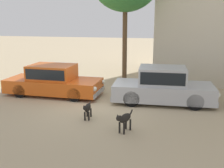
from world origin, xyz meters
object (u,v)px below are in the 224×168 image
at_px(parked_sedan_nearest, 53,80).
at_px(stray_dog_spotted, 87,108).
at_px(stray_dog_tan, 124,119).
at_px(parked_sedan_second, 163,85).

distance_m(parked_sedan_nearest, stray_dog_spotted, 3.64).
bearing_deg(stray_dog_tan, stray_dog_spotted, -97.83).
bearing_deg(parked_sedan_nearest, stray_dog_spotted, -45.66).
xyz_separation_m(parked_sedan_nearest, stray_dog_tan, (3.98, -3.43, -0.26)).
xyz_separation_m(parked_sedan_nearest, parked_sedan_second, (5.01, -0.08, 0.05)).
relative_size(parked_sedan_nearest, stray_dog_spotted, 4.69).
relative_size(parked_sedan_nearest, stray_dog_tan, 4.93).
height_order(parked_sedan_second, stray_dog_spotted, parked_sedan_second).
bearing_deg(parked_sedan_nearest, parked_sedan_second, -0.45).
bearing_deg(parked_sedan_second, stray_dog_tan, -109.98).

